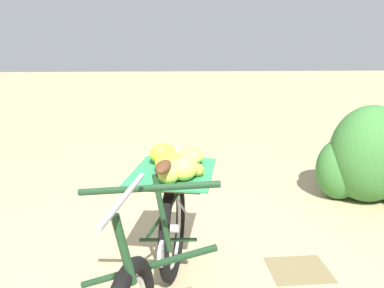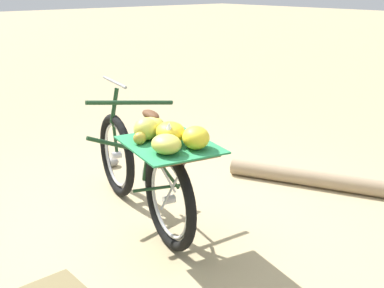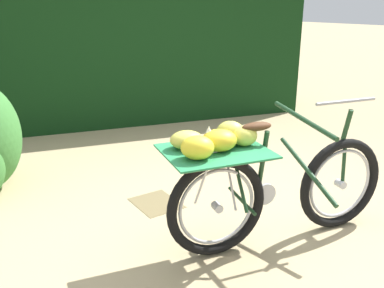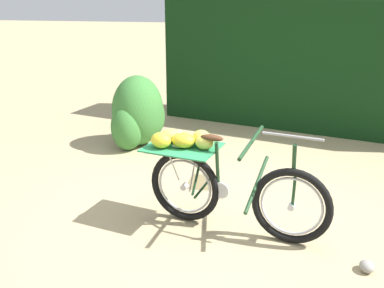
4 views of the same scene
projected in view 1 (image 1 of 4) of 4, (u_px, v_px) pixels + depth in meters
The scene contains 3 objects.
bicycle at pixel (162, 234), 2.11m from camera, with size 0.84×1.80×1.03m.
shrub_cluster at pixel (370, 160), 3.78m from camera, with size 1.10×0.75×1.04m.
leaf_litter_patch at pixel (299, 269), 2.64m from camera, with size 0.44×0.36×0.01m, color olive.
Camera 1 is at (0.21, 1.89, 1.56)m, focal length 33.27 mm.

